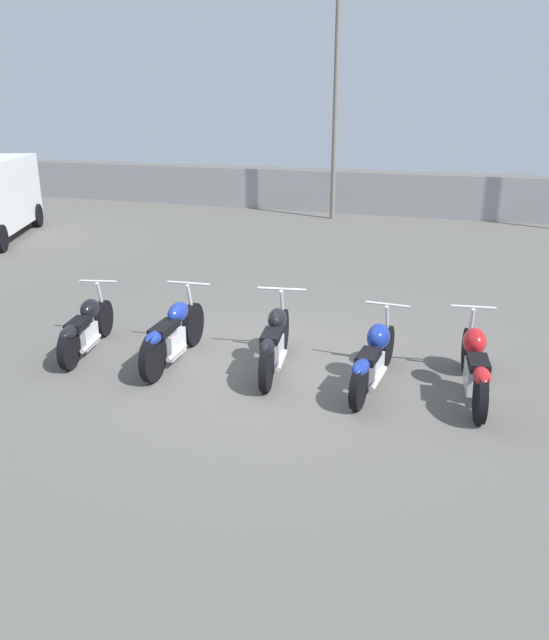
% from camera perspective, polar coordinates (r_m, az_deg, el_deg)
% --- Properties ---
extents(ground_plane, '(60.00, 60.00, 0.00)m').
position_cam_1_polar(ground_plane, '(8.87, -0.40, -4.34)').
color(ground_plane, '#5B5954').
extents(fence_back, '(40.00, 0.04, 1.41)m').
position_cam_1_polar(fence_back, '(21.68, 12.43, 11.02)').
color(fence_back, gray).
rests_on(fence_back, ground_plane).
extents(light_pole_left, '(0.70, 0.35, 9.15)m').
position_cam_1_polar(light_pole_left, '(20.90, 5.75, 23.66)').
color(light_pole_left, slate).
rests_on(light_pole_left, ground_plane).
extents(motorcycle_slot_0, '(0.74, 1.92, 0.95)m').
position_cam_1_polar(motorcycle_slot_0, '(9.68, -16.86, -0.66)').
color(motorcycle_slot_0, black).
rests_on(motorcycle_slot_0, ground_plane).
extents(motorcycle_slot_1, '(0.67, 2.08, 1.03)m').
position_cam_1_polar(motorcycle_slot_1, '(8.99, -9.27, -1.28)').
color(motorcycle_slot_1, black).
rests_on(motorcycle_slot_1, ground_plane).
extents(motorcycle_slot_2, '(0.72, 2.02, 1.03)m').
position_cam_1_polar(motorcycle_slot_2, '(8.59, 0.03, -1.98)').
color(motorcycle_slot_2, black).
rests_on(motorcycle_slot_2, ground_plane).
extents(motorcycle_slot_3, '(0.62, 2.07, 0.95)m').
position_cam_1_polar(motorcycle_slot_3, '(8.24, 9.06, -3.39)').
color(motorcycle_slot_3, black).
rests_on(motorcycle_slot_3, ground_plane).
extents(motorcycle_slot_4, '(0.63, 2.12, 0.99)m').
position_cam_1_polar(motorcycle_slot_4, '(8.25, 17.85, -3.94)').
color(motorcycle_slot_4, black).
rests_on(motorcycle_slot_4, ground_plane).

